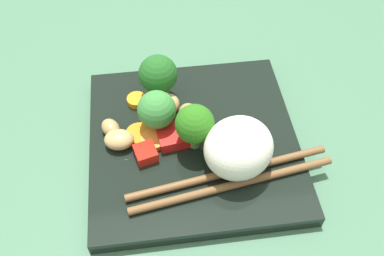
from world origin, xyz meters
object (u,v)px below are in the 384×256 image
square_plate (193,142)px  rice_mound (238,148)px  broccoli_floret_2 (194,124)px  carrot_slice_0 (154,140)px  chopstick_pair (231,179)px

square_plate → rice_mound: rice_mound is taller
rice_mound → broccoli_floret_2: size_ratio=1.23×
rice_mound → carrot_slice_0: bearing=64.8°
square_plate → rice_mound: bearing=-135.0°
chopstick_pair → square_plate: bearing=108.0°
square_plate → chopstick_pair: (-6.15, -3.22, 1.29)cm
square_plate → rice_mound: (-4.19, -4.19, 3.98)cm
rice_mound → broccoli_floret_2: (3.05, 4.27, 0.74)cm
rice_mound → chopstick_pair: rice_mound is taller
square_plate → broccoli_floret_2: broccoli_floret_2 is taller
square_plate → broccoli_floret_2: size_ratio=3.87×
square_plate → carrot_slice_0: 4.65cm
carrot_slice_0 → broccoli_floret_2: bearing=-103.2°
broccoli_floret_2 → carrot_slice_0: broccoli_floret_2 is taller
square_plate → carrot_slice_0: (-0.11, 4.48, 1.22)cm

